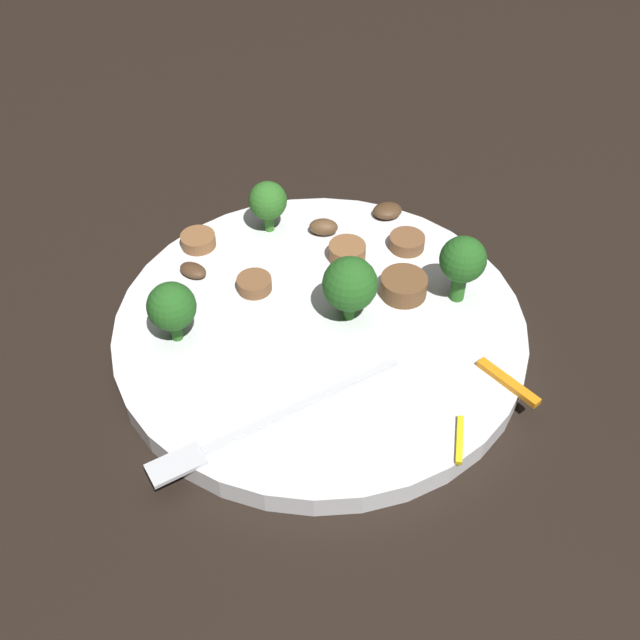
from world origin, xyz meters
name	(u,v)px	position (x,y,z in m)	size (l,w,h in m)	color
ground_plane	(320,337)	(0.00, 0.00, 0.00)	(1.40, 1.40, 0.00)	black
plate	(320,329)	(0.00, 0.00, 0.01)	(0.30, 0.30, 0.02)	white
fork	(261,425)	(0.05, 0.09, 0.02)	(0.17, 0.08, 0.00)	silver
broccoli_floret_0	(463,261)	(-0.11, -0.01, 0.05)	(0.03, 0.03, 0.05)	#296420
broccoli_floret_1	(350,284)	(-0.02, 0.00, 0.05)	(0.04, 0.04, 0.05)	#296420
broccoli_floret_2	(171,303)	(0.10, 0.00, 0.05)	(0.03, 0.03, 0.05)	#296420
broccoli_floret_3	(268,201)	(0.02, -0.11, 0.05)	(0.03, 0.03, 0.04)	#347525
sausage_slice_0	(254,284)	(0.04, -0.04, 0.02)	(0.03, 0.03, 0.01)	brown
sausage_slice_1	(404,286)	(-0.07, -0.02, 0.03)	(0.04, 0.04, 0.02)	brown
sausage_slice_2	(347,252)	(-0.03, -0.06, 0.02)	(0.03, 0.03, 0.01)	brown
sausage_slice_3	(407,242)	(-0.08, -0.07, 0.02)	(0.03, 0.03, 0.01)	brown
sausage_slice_4	(198,240)	(0.08, -0.10, 0.02)	(0.03, 0.03, 0.01)	brown
mushroom_0	(193,270)	(0.09, -0.07, 0.02)	(0.02, 0.01, 0.01)	#4C331E
mushroom_1	(387,211)	(-0.08, -0.11, 0.02)	(0.02, 0.02, 0.01)	#4C331E
mushroom_2	(324,227)	(-0.02, -0.10, 0.02)	(0.02, 0.02, 0.01)	brown
pepper_strip_0	(460,440)	(-0.07, 0.12, 0.02)	(0.04, 0.00, 0.00)	yellow
pepper_strip_1	(508,382)	(-0.11, 0.08, 0.02)	(0.05, 0.01, 0.00)	orange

